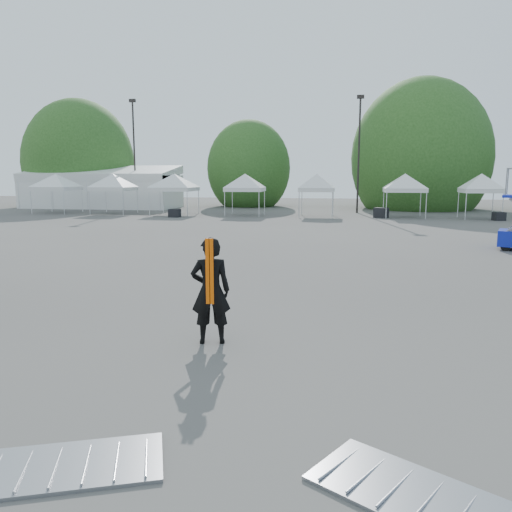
# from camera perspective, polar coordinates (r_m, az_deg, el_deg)

# --- Properties ---
(ground) EXTENTS (120.00, 120.00, 0.00)m
(ground) POSITION_cam_1_polar(r_m,az_deg,el_deg) (12.38, 0.87, -5.63)
(ground) COLOR #474442
(ground) RESTS_ON ground
(marquee) EXTENTS (15.00, 6.25, 4.23)m
(marquee) POSITION_cam_1_polar(r_m,az_deg,el_deg) (52.58, -17.19, 7.45)
(marquee) COLOR white
(marquee) RESTS_ON ground
(light_pole_west) EXTENTS (0.60, 0.25, 10.30)m
(light_pole_west) POSITION_cam_1_polar(r_m,az_deg,el_deg) (50.02, -13.75, 11.89)
(light_pole_west) COLOR black
(light_pole_west) RESTS_ON ground
(light_pole_east) EXTENTS (0.60, 0.25, 9.80)m
(light_pole_east) POSITION_cam_1_polar(r_m,az_deg,el_deg) (43.90, 11.69, 12.04)
(light_pole_east) COLOR black
(light_pole_east) RESTS_ON ground
(tree_far_w) EXTENTS (4.80, 4.80, 7.30)m
(tree_far_w) POSITION_cam_1_polar(r_m,az_deg,el_deg) (57.11, -19.55, 10.01)
(tree_far_w) COLOR #382314
(tree_far_w) RESTS_ON ground
(tree_mid_w) EXTENTS (4.16, 4.16, 6.33)m
(tree_mid_w) POSITION_cam_1_polar(r_m,az_deg,el_deg) (52.76, -0.83, 9.99)
(tree_mid_w) COLOR #382314
(tree_mid_w) RESTS_ON ground
(tree_mid_e) EXTENTS (5.12, 5.12, 7.79)m
(tree_mid_e) POSITION_cam_1_polar(r_m,az_deg,el_deg) (51.34, 18.27, 10.57)
(tree_mid_e) COLOR #382314
(tree_mid_e) RESTS_ON ground
(tent_a) EXTENTS (4.49, 4.49, 3.88)m
(tent_a) POSITION_cam_1_polar(r_m,az_deg,el_deg) (46.32, -21.91, 8.37)
(tent_a) COLOR silver
(tent_a) RESTS_ON ground
(tent_b) EXTENTS (4.39, 4.39, 3.88)m
(tent_b) POSITION_cam_1_polar(r_m,az_deg,el_deg) (43.82, -16.03, 8.67)
(tent_b) COLOR silver
(tent_b) RESTS_ON ground
(tent_c) EXTENTS (4.75, 4.75, 3.88)m
(tent_c) POSITION_cam_1_polar(r_m,az_deg,el_deg) (41.78, -9.35, 8.89)
(tent_c) COLOR silver
(tent_c) RESTS_ON ground
(tent_d) EXTENTS (4.14, 4.14, 3.88)m
(tent_d) POSITION_cam_1_polar(r_m,az_deg,el_deg) (40.28, -1.26, 9.00)
(tent_d) COLOR silver
(tent_d) RESTS_ON ground
(tent_e) EXTENTS (3.84, 3.84, 3.88)m
(tent_e) POSITION_cam_1_polar(r_m,az_deg,el_deg) (39.54, 6.98, 8.93)
(tent_e) COLOR silver
(tent_e) RESTS_ON ground
(tent_f) EXTENTS (4.29, 4.29, 3.88)m
(tent_f) POSITION_cam_1_polar(r_m,az_deg,el_deg) (40.02, 16.68, 8.63)
(tent_f) COLOR silver
(tent_f) RESTS_ON ground
(tent_g) EXTENTS (3.79, 3.79, 3.88)m
(tent_g) POSITION_cam_1_polar(r_m,az_deg,el_deg) (40.41, 24.38, 8.20)
(tent_g) COLOR silver
(tent_g) RESTS_ON ground
(man) EXTENTS (0.84, 0.66, 2.04)m
(man) POSITION_cam_1_polar(r_m,az_deg,el_deg) (9.45, -5.21, -3.96)
(man) COLOR black
(man) RESTS_ON ground
(barrier_left) EXTENTS (2.18, 1.63, 0.06)m
(barrier_left) POSITION_cam_1_polar(r_m,az_deg,el_deg) (6.25, -20.31, -21.48)
(barrier_left) COLOR gray
(barrier_left) RESTS_ON ground
(barrier_mid) EXTENTS (2.23, 1.89, 0.06)m
(barrier_mid) POSITION_cam_1_polar(r_m,az_deg,el_deg) (5.71, 17.51, -24.51)
(barrier_mid) COLOR gray
(barrier_mid) RESTS_ON ground
(crate_west) EXTENTS (0.89, 0.73, 0.64)m
(crate_west) POSITION_cam_1_polar(r_m,az_deg,el_deg) (39.08, -9.28, 4.86)
(crate_west) COLOR black
(crate_west) RESTS_ON ground
(crate_mid) EXTENTS (1.21, 1.09, 0.77)m
(crate_mid) POSITION_cam_1_polar(r_m,az_deg,el_deg) (39.24, 14.11, 4.82)
(crate_mid) COLOR black
(crate_mid) RESTS_ON ground
(crate_east) EXTENTS (0.92, 0.80, 0.60)m
(crate_east) POSITION_cam_1_polar(r_m,az_deg,el_deg) (39.69, 26.01, 4.10)
(crate_east) COLOR black
(crate_east) RESTS_ON ground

